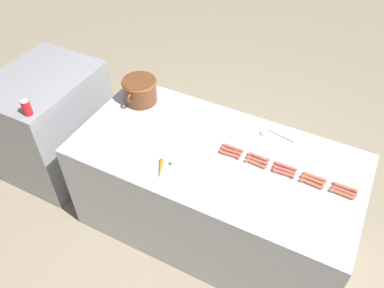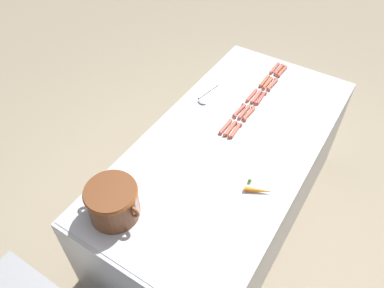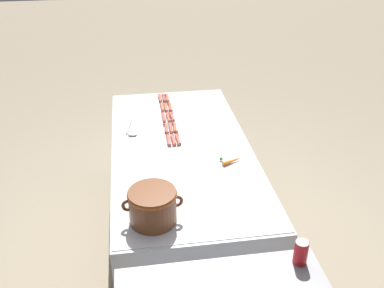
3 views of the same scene
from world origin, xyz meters
name	(u,v)px [view 3 (image 3 of 3)]	position (x,y,z in m)	size (l,w,h in m)	color
ground_plane	(183,239)	(0.00, 0.00, 0.00)	(20.00, 20.00, 0.00)	gray
griddle_counter	(182,196)	(0.00, 0.00, 0.45)	(1.03, 2.10, 0.90)	#ADAFB5
hot_dog_0	(167,98)	(0.02, -0.88, 0.91)	(0.03, 0.17, 0.02)	#B15A3F
hot_dog_1	(170,107)	(0.01, -0.69, 0.91)	(0.04, 0.17, 0.02)	#B65843
hot_dog_2	(172,117)	(0.02, -0.49, 0.91)	(0.03, 0.17, 0.02)	#BB5144
hot_dog_3	(175,128)	(0.02, -0.29, 0.91)	(0.04, 0.17, 0.02)	#BA5942
hot_dog_4	(178,140)	(0.02, -0.09, 0.91)	(0.03, 0.17, 0.02)	#B55640
hot_dog_5	(164,98)	(0.05, -0.89, 0.91)	(0.03, 0.17, 0.02)	#B75044
hot_dog_6	(166,107)	(0.05, -0.68, 0.91)	(0.03, 0.17, 0.02)	#BD5C3E
hot_dog_7	(168,117)	(0.05, -0.49, 0.91)	(0.03, 0.17, 0.02)	#B25746
hot_dog_8	(171,128)	(0.05, -0.29, 0.91)	(0.03, 0.17, 0.02)	#B45546
hot_dog_9	(173,140)	(0.05, -0.09, 0.91)	(0.03, 0.17, 0.02)	#B55441
hot_dog_10	(160,98)	(0.08, -0.89, 0.91)	(0.03, 0.17, 0.02)	#B35A43
hot_dog_11	(162,107)	(0.08, -0.69, 0.91)	(0.03, 0.17, 0.02)	#B45C3E
hot_dog_12	(164,118)	(0.09, -0.49, 0.91)	(0.03, 0.17, 0.02)	#BE5340
hot_dog_13	(166,129)	(0.09, -0.29, 0.91)	(0.04, 0.17, 0.02)	#B05245
hot_dog_14	(168,140)	(0.09, -0.09, 0.91)	(0.03, 0.17, 0.02)	#BD5544
bean_pot	(153,204)	(0.27, 0.81, 1.01)	(0.35, 0.28, 0.20)	brown
serving_spoon	(131,132)	(0.36, -0.28, 0.91)	(0.09, 0.27, 0.02)	#B7B7BC
carrot	(232,160)	(-0.33, 0.27, 0.92)	(0.17, 0.10, 0.03)	orange
soda_can	(301,252)	(-0.39, 1.37, 1.09)	(0.07, 0.07, 0.13)	red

